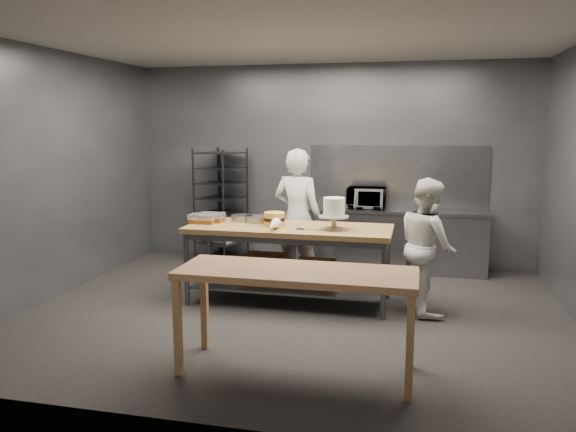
# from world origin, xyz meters

# --- Properties ---
(ground) EXTENTS (6.00, 6.00, 0.00)m
(ground) POSITION_xyz_m (0.00, 0.00, 0.00)
(ground) COLOR black
(ground) RESTS_ON ground
(back_wall) EXTENTS (6.00, 0.04, 3.00)m
(back_wall) POSITION_xyz_m (0.00, 2.50, 1.50)
(back_wall) COLOR #4C4F54
(back_wall) RESTS_ON ground
(work_table) EXTENTS (2.40, 0.90, 0.92)m
(work_table) POSITION_xyz_m (-0.17, 0.37, 0.57)
(work_table) COLOR brown
(work_table) RESTS_ON ground
(near_counter) EXTENTS (2.00, 0.70, 0.90)m
(near_counter) POSITION_xyz_m (0.34, -1.50, 0.81)
(near_counter) COLOR #996A3F
(near_counter) RESTS_ON ground
(back_counter) EXTENTS (2.60, 0.60, 0.90)m
(back_counter) POSITION_xyz_m (1.00, 2.18, 0.45)
(back_counter) COLOR slate
(back_counter) RESTS_ON ground
(splashback_panel) EXTENTS (2.60, 0.02, 0.90)m
(splashback_panel) POSITION_xyz_m (1.00, 2.48, 1.35)
(splashback_panel) COLOR slate
(splashback_panel) RESTS_ON back_counter
(speed_rack) EXTENTS (0.77, 0.80, 1.75)m
(speed_rack) POSITION_xyz_m (-1.63, 2.10, 0.86)
(speed_rack) COLOR black
(speed_rack) RESTS_ON ground
(chef_behind) EXTENTS (0.73, 0.55, 1.80)m
(chef_behind) POSITION_xyz_m (-0.22, 1.11, 0.90)
(chef_behind) COLOR silver
(chef_behind) RESTS_ON ground
(chef_right) EXTENTS (0.81, 0.90, 1.52)m
(chef_right) POSITION_xyz_m (1.43, 0.38, 0.76)
(chef_right) COLOR white
(chef_right) RESTS_ON ground
(microwave) EXTENTS (0.54, 0.37, 0.30)m
(microwave) POSITION_xyz_m (0.58, 2.18, 1.05)
(microwave) COLOR black
(microwave) RESTS_ON back_counter
(frosted_cake_stand) EXTENTS (0.34, 0.34, 0.37)m
(frosted_cake_stand) POSITION_xyz_m (0.39, 0.28, 1.15)
(frosted_cake_stand) COLOR #A9A187
(frosted_cake_stand) RESTS_ON work_table
(layer_cake) EXTENTS (0.25, 0.25, 0.16)m
(layer_cake) POSITION_xyz_m (-0.33, 0.36, 1.00)
(layer_cake) COLOR #EBBC4A
(layer_cake) RESTS_ON work_table
(cake_pans) EXTENTS (0.87, 0.38, 0.07)m
(cake_pans) POSITION_xyz_m (-0.87, 0.54, 0.96)
(cake_pans) COLOR gray
(cake_pans) RESTS_ON work_table
(piping_bag) EXTENTS (0.14, 0.39, 0.12)m
(piping_bag) POSITION_xyz_m (-0.27, 0.04, 0.98)
(piping_bag) COLOR white
(piping_bag) RESTS_ON work_table
(offset_spatula) EXTENTS (0.36, 0.02, 0.02)m
(offset_spatula) POSITION_xyz_m (0.11, 0.19, 0.93)
(offset_spatula) COLOR slate
(offset_spatula) RESTS_ON work_table
(pastry_clamshells) EXTENTS (0.37, 0.33, 0.11)m
(pastry_clamshells) POSITION_xyz_m (-1.19, 0.39, 0.98)
(pastry_clamshells) COLOR #9A581E
(pastry_clamshells) RESTS_ON work_table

